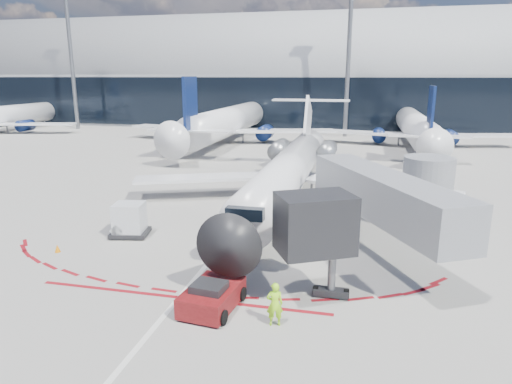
% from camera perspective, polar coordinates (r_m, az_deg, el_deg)
% --- Properties ---
extents(ground, '(260.00, 260.00, 0.00)m').
position_cam_1_polar(ground, '(31.77, -1.66, -3.69)').
color(ground, gray).
rests_on(ground, ground).
extents(apron_centerline, '(0.25, 40.00, 0.01)m').
position_cam_1_polar(apron_centerline, '(33.62, -0.80, -2.65)').
color(apron_centerline, silver).
rests_on(apron_centerline, ground).
extents(apron_stop_bar, '(14.00, 0.25, 0.01)m').
position_cam_1_polar(apron_stop_bar, '(21.68, -9.57, -12.86)').
color(apron_stop_bar, maroon).
rests_on(apron_stop_bar, ground).
extents(terminal_building, '(150.00, 24.15, 24.00)m').
position_cam_1_polar(terminal_building, '(94.50, 8.60, 13.42)').
color(terminal_building, '#979A9C').
rests_on(terminal_building, ground).
extents(jet_bridge, '(10.03, 15.20, 4.90)m').
position_cam_1_polar(jet_bridge, '(27.15, 17.01, -0.87)').
color(jet_bridge, gray).
rests_on(jet_bridge, ground).
extents(light_mast_west, '(0.70, 0.70, 25.00)m').
position_cam_1_polar(light_mast_west, '(93.52, -22.06, 15.00)').
color(light_mast_west, slate).
rests_on(light_mast_west, ground).
extents(light_mast_centre, '(0.70, 0.70, 25.00)m').
position_cam_1_polar(light_mast_centre, '(77.30, 11.48, 16.07)').
color(light_mast_centre, slate).
rests_on(light_mast_centre, ground).
extents(regional_jet, '(25.82, 31.84, 7.97)m').
position_cam_1_polar(regional_jet, '(35.82, 4.14, 2.76)').
color(regional_jet, white).
rests_on(regional_jet, ground).
extents(pushback_tug, '(2.45, 5.12, 1.31)m').
position_cam_1_polar(pushback_tug, '(20.33, -5.52, -12.83)').
color(pushback_tug, '#560C0D').
rests_on(pushback_tug, ground).
extents(ramp_worker, '(0.78, 0.62, 1.86)m').
position_cam_1_polar(ramp_worker, '(18.89, 2.35, -13.82)').
color(ramp_worker, '#A5FF1A').
rests_on(ramp_worker, ground).
extents(uld_container, '(2.56, 2.29, 2.11)m').
position_cam_1_polar(uld_container, '(29.77, -15.54, -3.38)').
color(uld_container, black).
rests_on(uld_container, ground).
extents(safety_cone_left, '(0.33, 0.33, 0.45)m').
position_cam_1_polar(safety_cone_left, '(28.70, -23.57, -6.47)').
color(safety_cone_left, orange).
rests_on(safety_cone_left, ground).
extents(safety_cone_right, '(0.37, 0.37, 0.52)m').
position_cam_1_polar(safety_cone_right, '(23.19, -5.96, -10.14)').
color(safety_cone_right, orange).
rests_on(safety_cone_right, ground).
extents(bg_airliner_1, '(37.62, 39.83, 12.17)m').
position_cam_1_polar(bg_airliner_1, '(70.18, -3.41, 11.28)').
color(bg_airliner_1, white).
rests_on(bg_airliner_1, ground).
extents(bg_airliner_2, '(33.73, 35.71, 10.91)m').
position_cam_1_polar(bg_airliner_2, '(69.88, 19.44, 9.97)').
color(bg_airliner_2, white).
rests_on(bg_airliner_2, ground).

